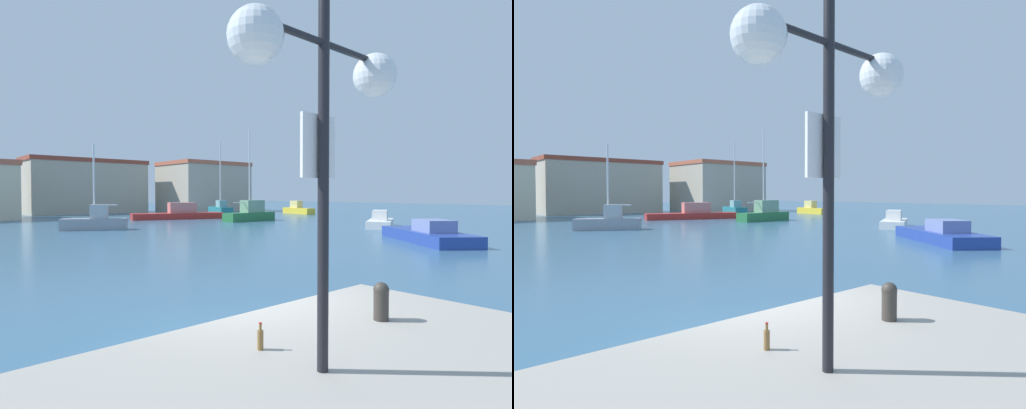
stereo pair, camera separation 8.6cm
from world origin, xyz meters
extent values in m
plane|color=#38607F|center=(15.00, 20.00, 0.00)|extent=(160.00, 160.00, 0.00)
cylinder|color=black|center=(-1.17, -2.66, 2.87)|extent=(0.10, 0.10, 3.99)
cylinder|color=black|center=(-1.17, -2.66, 3.75)|extent=(1.59, 0.06, 0.06)
sphere|color=white|center=(-1.97, -2.66, 3.62)|extent=(0.43, 0.43, 0.43)
sphere|color=white|center=(-0.38, -2.66, 3.62)|extent=(0.43, 0.43, 0.43)
cube|color=white|center=(-1.17, -2.60, 2.87)|extent=(0.44, 0.03, 0.56)
cylinder|color=red|center=(-1.17, -2.58, 2.93)|extent=(0.24, 0.01, 0.24)
cylinder|color=olive|center=(-1.24, -1.92, 0.97)|extent=(0.06, 0.06, 0.19)
cylinder|color=olive|center=(-1.24, -1.92, 1.11)|extent=(0.03, 0.03, 0.07)
cylinder|color=#B21E19|center=(-1.24, -1.92, 1.15)|extent=(0.03, 0.03, 0.01)
cylinder|color=#38332D|center=(0.54, -2.18, 1.07)|extent=(0.18, 0.18, 0.38)
sphere|color=#38332D|center=(0.54, -2.18, 1.25)|extent=(0.19, 0.19, 0.19)
cube|color=#28703D|center=(20.53, 23.50, 0.38)|extent=(5.41, 1.78, 0.76)
cube|color=gray|center=(20.90, 23.53, 1.31)|extent=(2.20, 1.25, 1.10)
cylinder|color=silver|center=(20.53, 23.50, 4.50)|extent=(0.12, 0.12, 7.46)
cylinder|color=silver|center=(19.58, 23.43, 1.66)|extent=(1.86, 0.21, 0.08)
cube|color=gold|center=(33.83, 29.75, 0.36)|extent=(1.98, 4.95, 0.72)
cube|color=#DFCD77|center=(33.90, 30.17, 1.15)|extent=(1.08, 1.57, 0.86)
cube|color=white|center=(23.13, 11.79, 0.27)|extent=(5.48, 3.94, 0.54)
cube|color=silver|center=(22.80, 11.62, 0.90)|extent=(1.91, 1.65, 0.72)
cube|color=#B22823|center=(17.23, 30.31, 0.29)|extent=(8.99, 4.89, 0.58)
cube|color=#C4716E|center=(17.61, 30.19, 1.09)|extent=(2.90, 2.20, 1.01)
cube|color=gray|center=(6.53, 23.36, 0.39)|extent=(4.32, 3.23, 0.77)
cube|color=#ADB0B5|center=(6.81, 23.20, 1.24)|extent=(1.43, 1.41, 0.95)
cylinder|color=silver|center=(6.53, 23.36, 3.27)|extent=(0.12, 0.12, 5.01)
cylinder|color=silver|center=(7.20, 22.98, 1.67)|extent=(1.32, 0.80, 0.08)
cube|color=#1E707A|center=(23.76, 32.19, 0.49)|extent=(2.69, 4.80, 0.98)
cube|color=#6B9CA2|center=(23.64, 31.83, 1.36)|extent=(1.26, 1.56, 0.74)
cylinder|color=silver|center=(23.76, 32.19, 4.57)|extent=(0.12, 0.12, 7.17)
cube|color=#233D93|center=(16.65, 5.11, 0.28)|extent=(5.82, 6.63, 0.56)
cube|color=#6E7DB1|center=(16.22, 4.56, 0.86)|extent=(2.29, 2.39, 0.60)
cube|color=#B2A893|center=(14.91, 48.40, 3.12)|extent=(13.93, 5.94, 6.25)
cube|color=brown|center=(14.91, 48.40, 6.50)|extent=(14.21, 6.06, 0.50)
cube|color=#B2A893|center=(29.33, 43.55, 3.14)|extent=(10.39, 8.51, 6.27)
cube|color=#B25B42|center=(29.33, 43.55, 6.52)|extent=(10.59, 8.68, 0.50)
camera|label=1|loc=(-4.05, -5.00, 2.45)|focal=29.35mm
camera|label=2|loc=(-3.98, -5.06, 2.45)|focal=29.35mm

